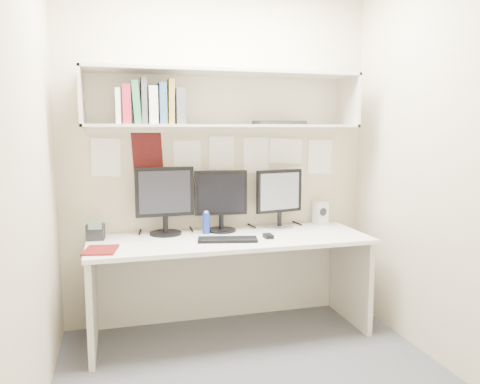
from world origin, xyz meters
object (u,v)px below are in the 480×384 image
object	(u,v)px
desk	(230,286)
keyboard	(228,240)
monitor_right	(279,196)
monitor_center	(221,198)
monitor_left	(165,198)
speaker	(320,213)
maroon_notebook	(101,250)
desk_phone	(96,232)

from	to	relation	value
desk	keyboard	bearing A→B (deg)	-112.00
monitor_right	monitor_center	bearing A→B (deg)	168.24
desk	monitor_left	xyz separation A→B (m)	(-0.44, 0.22, 0.63)
speaker	maroon_notebook	xyz separation A→B (m)	(-1.72, -0.41, -0.09)
speaker	desk	bearing A→B (deg)	-176.02
monitor_right	keyboard	world-z (taller)	monitor_right
desk	desk_phone	bearing A→B (deg)	169.92
monitor_left	desk_phone	bearing A→B (deg)	-176.44
keyboard	speaker	xyz separation A→B (m)	(0.87, 0.36, 0.08)
desk	maroon_notebook	bearing A→B (deg)	-169.68
monitor_left	speaker	distance (m)	1.28
keyboard	maroon_notebook	bearing A→B (deg)	-164.61
desk	keyboard	world-z (taller)	keyboard
monitor_right	desk_phone	size ratio (longest dim) A/B	3.15
monitor_center	speaker	size ratio (longest dim) A/B	2.47
desk	desk_phone	distance (m)	1.04
monitor_right	maroon_notebook	world-z (taller)	monitor_right
desk	monitor_center	world-z (taller)	monitor_center
keyboard	desk_phone	xyz separation A→B (m)	(-0.89, 0.28, 0.05)
monitor_left	speaker	size ratio (longest dim) A/B	2.66
monitor_center	desk_phone	xyz separation A→B (m)	(-0.92, -0.05, -0.20)
desk	desk_phone	world-z (taller)	desk_phone
desk	keyboard	distance (m)	0.39
monitor_center	desk_phone	world-z (taller)	monitor_center
desk	speaker	world-z (taller)	speaker
desk	monitor_left	size ratio (longest dim) A/B	4.00
desk	monitor_right	bearing A→B (deg)	25.79
maroon_notebook	desk	bearing A→B (deg)	20.35
desk	monitor_left	bearing A→B (deg)	153.53
monitor_right	maroon_notebook	distance (m)	1.42
desk	maroon_notebook	xyz separation A→B (m)	(-0.89, -0.16, 0.37)
monitor_right	keyboard	xyz separation A→B (m)	(-0.50, -0.33, -0.24)
keyboard	desk_phone	distance (m)	0.93
maroon_notebook	monitor_right	bearing A→B (deg)	25.86
monitor_right	speaker	distance (m)	0.40
desk	maroon_notebook	size ratio (longest dim) A/B	8.29
desk	speaker	distance (m)	0.97
desk	keyboard	xyz separation A→B (m)	(-0.04, -0.11, 0.37)
keyboard	maroon_notebook	distance (m)	0.85
speaker	desk_phone	xyz separation A→B (m)	(-1.76, -0.08, -0.04)
keyboard	speaker	bearing A→B (deg)	34.35
speaker	keyboard	bearing A→B (deg)	-170.36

